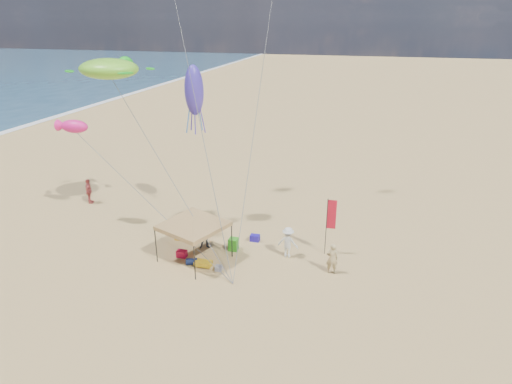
{
  "coord_description": "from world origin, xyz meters",
  "views": [
    {
      "loc": [
        5.44,
        -17.06,
        12.27
      ],
      "look_at": [
        0.0,
        3.0,
        4.0
      ],
      "focal_mm": 31.03,
      "sensor_mm": 36.0,
      "label": 1
    }
  ],
  "objects_px": {
    "feather_flag": "(330,218)",
    "person_near_c": "(288,242)",
    "cooler_blue": "(255,238)",
    "chair_green": "(233,244)",
    "person_far_a": "(89,191)",
    "beach_cart": "(203,263)",
    "chair_yellow": "(180,234)",
    "cooler_red": "(182,254)",
    "person_near_a": "(332,259)",
    "person_near_b": "(206,236)",
    "canopy_tent": "(192,209)"
  },
  "relations": [
    {
      "from": "person_near_b",
      "to": "person_near_c",
      "type": "distance_m",
      "value": 4.67
    },
    {
      "from": "canopy_tent",
      "to": "person_near_a",
      "type": "distance_m",
      "value": 7.6
    },
    {
      "from": "feather_flag",
      "to": "cooler_blue",
      "type": "relative_size",
      "value": 6.14
    },
    {
      "from": "feather_flag",
      "to": "chair_yellow",
      "type": "relative_size",
      "value": 4.74
    },
    {
      "from": "cooler_blue",
      "to": "person_far_a",
      "type": "xyz_separation_m",
      "value": [
        -12.73,
        2.44,
        0.7
      ]
    },
    {
      "from": "person_near_b",
      "to": "cooler_blue",
      "type": "bearing_deg",
      "value": 9.29
    },
    {
      "from": "canopy_tent",
      "to": "feather_flag",
      "type": "bearing_deg",
      "value": 19.48
    },
    {
      "from": "cooler_red",
      "to": "person_far_a",
      "type": "distance_m",
      "value": 10.76
    },
    {
      "from": "chair_green",
      "to": "person_near_c",
      "type": "xyz_separation_m",
      "value": [
        3.1,
        0.05,
        0.53
      ]
    },
    {
      "from": "canopy_tent",
      "to": "cooler_red",
      "type": "bearing_deg",
      "value": 176.79
    },
    {
      "from": "chair_yellow",
      "to": "beach_cart",
      "type": "bearing_deg",
      "value": -45.71
    },
    {
      "from": "person_far_a",
      "to": "cooler_red",
      "type": "bearing_deg",
      "value": -139.69
    },
    {
      "from": "beach_cart",
      "to": "person_far_a",
      "type": "relative_size",
      "value": 0.51
    },
    {
      "from": "feather_flag",
      "to": "beach_cart",
      "type": "bearing_deg",
      "value": -153.76
    },
    {
      "from": "cooler_blue",
      "to": "person_near_b",
      "type": "distance_m",
      "value": 2.97
    },
    {
      "from": "chair_yellow",
      "to": "feather_flag",
      "type": "bearing_deg",
      "value": 3.23
    },
    {
      "from": "chair_green",
      "to": "person_far_a",
      "type": "relative_size",
      "value": 0.39
    },
    {
      "from": "person_far_a",
      "to": "cooler_blue",
      "type": "bearing_deg",
      "value": -121.12
    },
    {
      "from": "chair_yellow",
      "to": "canopy_tent",
      "type": "bearing_deg",
      "value": -47.69
    },
    {
      "from": "chair_green",
      "to": "person_near_c",
      "type": "relative_size",
      "value": 0.4
    },
    {
      "from": "person_near_a",
      "to": "person_near_b",
      "type": "xyz_separation_m",
      "value": [
        -7.15,
        0.77,
        -0.06
      ]
    },
    {
      "from": "chair_yellow",
      "to": "person_near_a",
      "type": "distance_m",
      "value": 9.17
    },
    {
      "from": "beach_cart",
      "to": "person_near_b",
      "type": "bearing_deg",
      "value": 107.05
    },
    {
      "from": "chair_yellow",
      "to": "person_near_a",
      "type": "height_order",
      "value": "person_near_a"
    },
    {
      "from": "cooler_blue",
      "to": "person_near_a",
      "type": "bearing_deg",
      "value": -26.38
    },
    {
      "from": "chair_green",
      "to": "feather_flag",
      "type": "bearing_deg",
      "value": 9.81
    },
    {
      "from": "person_near_c",
      "to": "person_far_a",
      "type": "xyz_separation_m",
      "value": [
        -14.94,
        3.73,
        0.01
      ]
    },
    {
      "from": "chair_green",
      "to": "person_near_b",
      "type": "height_order",
      "value": "person_near_b"
    },
    {
      "from": "feather_flag",
      "to": "chair_yellow",
      "type": "distance_m",
      "value": 8.87
    },
    {
      "from": "chair_yellow",
      "to": "person_near_b",
      "type": "relative_size",
      "value": 0.45
    },
    {
      "from": "person_near_b",
      "to": "feather_flag",
      "type": "bearing_deg",
      "value": -13.83
    },
    {
      "from": "feather_flag",
      "to": "person_near_b",
      "type": "height_order",
      "value": "feather_flag"
    },
    {
      "from": "cooler_blue",
      "to": "beach_cart",
      "type": "height_order",
      "value": "cooler_blue"
    },
    {
      "from": "cooler_blue",
      "to": "chair_yellow",
      "type": "height_order",
      "value": "chair_yellow"
    },
    {
      "from": "person_near_c",
      "to": "cooler_blue",
      "type": "bearing_deg",
      "value": -24.4
    },
    {
      "from": "chair_green",
      "to": "beach_cart",
      "type": "bearing_deg",
      "value": -114.5
    },
    {
      "from": "chair_green",
      "to": "beach_cart",
      "type": "relative_size",
      "value": 0.78
    },
    {
      "from": "beach_cart",
      "to": "person_near_b",
      "type": "xyz_separation_m",
      "value": [
        -0.59,
        1.92,
        0.58
      ]
    },
    {
      "from": "cooler_blue",
      "to": "chair_green",
      "type": "height_order",
      "value": "chair_green"
    },
    {
      "from": "canopy_tent",
      "to": "person_near_b",
      "type": "xyz_separation_m",
      "value": [
        0.13,
        1.32,
        -2.17
      ]
    },
    {
      "from": "feather_flag",
      "to": "chair_green",
      "type": "xyz_separation_m",
      "value": [
        -5.2,
        -0.9,
        -1.85
      ]
    },
    {
      "from": "feather_flag",
      "to": "person_near_c",
      "type": "bearing_deg",
      "value": -158.02
    },
    {
      "from": "chair_green",
      "to": "beach_cart",
      "type": "distance_m",
      "value": 2.36
    },
    {
      "from": "person_far_a",
      "to": "beach_cart",
      "type": "bearing_deg",
      "value": -138.87
    },
    {
      "from": "person_near_a",
      "to": "canopy_tent",
      "type": "bearing_deg",
      "value": -8.34
    },
    {
      "from": "beach_cart",
      "to": "person_near_c",
      "type": "relative_size",
      "value": 0.51
    },
    {
      "from": "feather_flag",
      "to": "cooler_blue",
      "type": "distance_m",
      "value": 4.78
    },
    {
      "from": "canopy_tent",
      "to": "person_far_a",
      "type": "relative_size",
      "value": 3.0
    },
    {
      "from": "chair_green",
      "to": "person_far_a",
      "type": "distance_m",
      "value": 12.44
    },
    {
      "from": "person_far_a",
      "to": "canopy_tent",
      "type": "bearing_deg",
      "value": -137.93
    }
  ]
}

